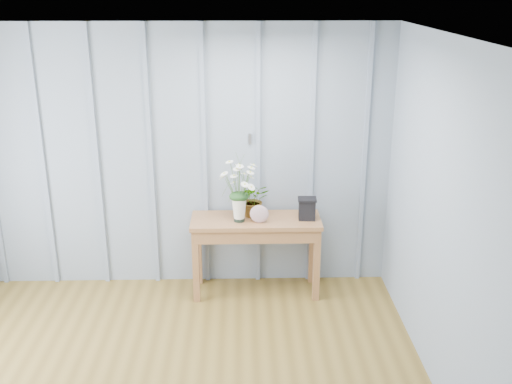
{
  "coord_description": "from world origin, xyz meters",
  "views": [
    {
      "loc": [
        0.6,
        -3.14,
        2.83
      ],
      "look_at": [
        0.72,
        1.94,
        1.03
      ],
      "focal_mm": 42.0,
      "sensor_mm": 36.0,
      "label": 1
    }
  ],
  "objects_px": {
    "sideboard": "(256,230)",
    "felt_disc_vessel": "(259,214)",
    "carved_box": "(307,209)",
    "daisy_vase": "(239,181)"
  },
  "relations": [
    {
      "from": "daisy_vase",
      "to": "carved_box",
      "type": "relative_size",
      "value": 3.01
    },
    {
      "from": "felt_disc_vessel",
      "to": "carved_box",
      "type": "distance_m",
      "value": 0.45
    },
    {
      "from": "daisy_vase",
      "to": "carved_box",
      "type": "height_order",
      "value": "daisy_vase"
    },
    {
      "from": "sideboard",
      "to": "daisy_vase",
      "type": "distance_m",
      "value": 0.53
    },
    {
      "from": "sideboard",
      "to": "daisy_vase",
      "type": "xyz_separation_m",
      "value": [
        -0.15,
        -0.05,
        0.5
      ]
    },
    {
      "from": "sideboard",
      "to": "felt_disc_vessel",
      "type": "xyz_separation_m",
      "value": [
        0.03,
        -0.1,
        0.2
      ]
    },
    {
      "from": "sideboard",
      "to": "felt_disc_vessel",
      "type": "height_order",
      "value": "felt_disc_vessel"
    },
    {
      "from": "daisy_vase",
      "to": "felt_disc_vessel",
      "type": "xyz_separation_m",
      "value": [
        0.18,
        -0.05,
        -0.3
      ]
    },
    {
      "from": "daisy_vase",
      "to": "carved_box",
      "type": "xyz_separation_m",
      "value": [
        0.62,
        0.03,
        -0.28
      ]
    },
    {
      "from": "felt_disc_vessel",
      "to": "carved_box",
      "type": "bearing_deg",
      "value": 17.31
    }
  ]
}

